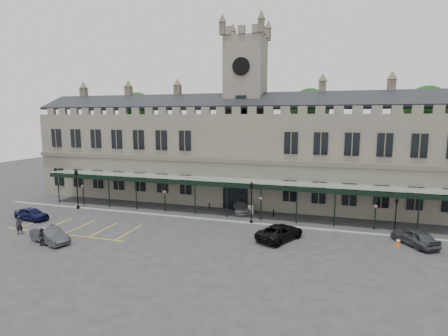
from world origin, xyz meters
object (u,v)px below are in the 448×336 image
(lamp_post_mid, at_px, (251,199))
(car_van, at_px, (280,232))
(clock_tower, at_px, (245,106))
(car_taxi, at_px, (241,207))
(sign_board, at_px, (251,210))
(car_right_a, at_px, (415,237))
(lamp_post_left, at_px, (77,185))
(lamp_post_right, at_px, (396,214))
(car_left_a, at_px, (32,214))
(car_left_b, at_px, (50,235))
(station_building, at_px, (245,155))
(person_b, at_px, (42,237))
(person_a, at_px, (19,225))
(traffic_cone, at_px, (398,242))

(lamp_post_mid, height_order, car_van, lamp_post_mid)
(clock_tower, distance_m, car_taxi, 13.88)
(sign_board, bearing_deg, car_right_a, -24.40)
(lamp_post_left, relative_size, lamp_post_right, 1.24)
(car_left_a, height_order, car_left_b, car_left_b)
(lamp_post_left, bearing_deg, clock_tower, 28.83)
(station_building, height_order, clock_tower, clock_tower)
(lamp_post_mid, height_order, car_left_b, lamp_post_mid)
(car_left_a, xyz_separation_m, car_left_b, (7.56, -5.33, 0.02))
(lamp_post_mid, height_order, car_left_a, lamp_post_mid)
(car_van, bearing_deg, lamp_post_mid, -20.04)
(car_van, bearing_deg, person_b, 48.80)
(car_taxi, relative_size, car_van, 0.82)
(lamp_post_mid, bearing_deg, clock_tower, 107.39)
(lamp_post_mid, bearing_deg, person_b, -144.50)
(clock_tower, bearing_deg, car_van, -64.32)
(person_b, bearing_deg, sign_board, -163.10)
(car_left_b, distance_m, car_van, 21.65)
(car_right_a, bearing_deg, car_van, -23.22)
(car_right_a, xyz_separation_m, person_a, (-37.13, -8.18, 0.18))
(car_right_a, distance_m, person_b, 34.10)
(lamp_post_left, distance_m, sign_board, 22.26)
(station_building, relative_size, car_taxi, 13.79)
(person_a, relative_size, person_b, 1.17)
(sign_board, xyz_separation_m, car_taxi, (-1.39, 0.78, 0.09))
(clock_tower, relative_size, person_b, 15.17)
(lamp_post_left, height_order, lamp_post_right, lamp_post_left)
(traffic_cone, distance_m, sign_board, 16.42)
(traffic_cone, height_order, car_left_a, car_left_a)
(sign_board, bearing_deg, traffic_cone, -27.98)
(traffic_cone, bearing_deg, sign_board, 157.47)
(lamp_post_left, relative_size, sign_board, 4.65)
(traffic_cone, bearing_deg, car_taxi, 156.88)
(car_van, height_order, person_b, person_b)
(lamp_post_right, bearing_deg, car_left_a, -172.18)
(sign_board, relative_size, person_a, 0.58)
(clock_tower, relative_size, lamp_post_mid, 5.24)
(car_left_a, bearing_deg, lamp_post_right, -75.47)
(traffic_cone, relative_size, person_b, 0.46)
(traffic_cone, relative_size, car_right_a, 0.17)
(lamp_post_right, distance_m, car_van, 11.23)
(person_a, bearing_deg, car_taxi, 11.93)
(traffic_cone, height_order, sign_board, sign_board)
(lamp_post_mid, relative_size, person_b, 2.90)
(traffic_cone, height_order, person_a, person_a)
(traffic_cone, distance_m, car_left_b, 32.18)
(station_building, bearing_deg, lamp_post_left, -151.36)
(car_taxi, distance_m, car_right_a, 19.13)
(lamp_post_left, bearing_deg, station_building, 28.64)
(traffic_cone, relative_size, person_a, 0.40)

